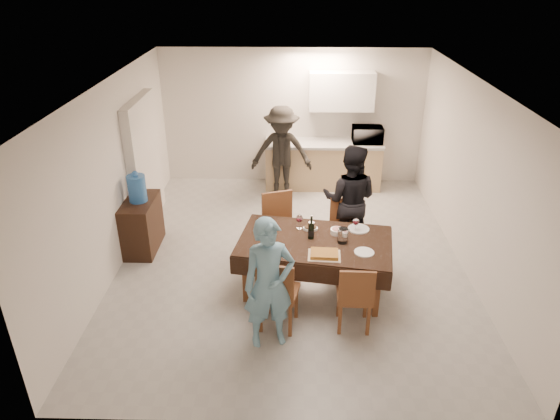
{
  "coord_description": "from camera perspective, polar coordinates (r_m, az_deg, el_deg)",
  "views": [
    {
      "loc": [
        -0.02,
        -6.39,
        4.02
      ],
      "look_at": [
        -0.16,
        -0.3,
        0.95
      ],
      "focal_mm": 32.0,
      "sensor_mm": 36.0,
      "label": 1
    }
  ],
  "objects": [
    {
      "name": "savoury_tart",
      "position": [
        6.16,
        5.08,
        -5.03
      ],
      "size": [
        0.41,
        0.32,
        0.05
      ],
      "primitive_type": "cube",
      "rotation": [
        0.0,
        0.0,
        -0.06
      ],
      "color": "#B48334",
      "rests_on": "dining_table"
    },
    {
      "name": "console",
      "position": [
        7.88,
        -15.48,
        -1.64
      ],
      "size": [
        0.44,
        0.88,
        0.81
      ],
      "primitive_type": "cube",
      "color": "black",
      "rests_on": "floor"
    },
    {
      "name": "salad_bowl",
      "position": [
        6.66,
        6.54,
        -2.43
      ],
      "size": [
        0.18,
        0.18,
        0.07
      ],
      "primitive_type": "cylinder",
      "color": "white",
      "rests_on": "dining_table"
    },
    {
      "name": "floor",
      "position": [
        7.55,
        1.3,
        -5.47
      ],
      "size": [
        5.0,
        6.0,
        0.02
      ],
      "primitive_type": "cube",
      "color": "#A1A19D",
      "rests_on": "ground"
    },
    {
      "name": "stub_partition",
      "position": [
        8.5,
        -15.21,
        5.29
      ],
      "size": [
        0.15,
        1.4,
        2.1
      ],
      "primitive_type": "cube",
      "color": "silver",
      "rests_on": "floor"
    },
    {
      "name": "chair_near_left",
      "position": [
        5.87,
        -0.17,
        -8.94
      ],
      "size": [
        0.53,
        0.53,
        0.53
      ],
      "rotation": [
        0.0,
        0.0,
        -0.21
      ],
      "color": "brown",
      "rests_on": "floor"
    },
    {
      "name": "person_far",
      "position": [
        7.43,
        7.95,
        1.17
      ],
      "size": [
        0.95,
        0.82,
        1.7
      ],
      "primitive_type": "imported",
      "rotation": [
        0.0,
        0.0,
        2.9
      ],
      "color": "black",
      "rests_on": "floor"
    },
    {
      "name": "ceiling",
      "position": [
        6.55,
        1.54,
        14.18
      ],
      "size": [
        5.0,
        6.0,
        0.02
      ],
      "primitive_type": "cube",
      "color": "white",
      "rests_on": "wall_back"
    },
    {
      "name": "person_kitchen",
      "position": [
        9.18,
        0.18,
        6.6
      ],
      "size": [
        1.11,
        0.64,
        1.73
      ],
      "primitive_type": "imported",
      "color": "black",
      "rests_on": "floor"
    },
    {
      "name": "plate_near_left",
      "position": [
        6.23,
        -1.42,
        -4.7
      ],
      "size": [
        0.29,
        0.29,
        0.02
      ],
      "primitive_type": "cylinder",
      "color": "white",
      "rests_on": "dining_table"
    },
    {
      "name": "kitchen_base_cabinet",
      "position": [
        9.78,
        4.91,
        5.06
      ],
      "size": [
        2.2,
        0.6,
        0.86
      ],
      "primitive_type": "cube",
      "color": "tan",
      "rests_on": "floor"
    },
    {
      "name": "wine_bottle",
      "position": [
        6.46,
        3.59,
        -1.95
      ],
      "size": [
        0.08,
        0.08,
        0.33
      ],
      "primitive_type": null,
      "color": "black",
      "rests_on": "dining_table"
    },
    {
      "name": "plate_far_right",
      "position": [
        6.81,
        8.97,
        -2.14
      ],
      "size": [
        0.29,
        0.29,
        0.02
      ],
      "primitive_type": "cylinder",
      "color": "white",
      "rests_on": "dining_table"
    },
    {
      "name": "upper_cabinet",
      "position": [
        9.51,
        7.06,
        13.32
      ],
      "size": [
        1.2,
        0.34,
        0.7
      ],
      "primitive_type": "cube",
      "color": "silver",
      "rests_on": "wall_back"
    },
    {
      "name": "plate_far_left",
      "position": [
        6.75,
        -1.19,
        -2.06
      ],
      "size": [
        0.24,
        0.24,
        0.01
      ],
      "primitive_type": "cylinder",
      "color": "white",
      "rests_on": "dining_table"
    },
    {
      "name": "microwave",
      "position": [
        9.65,
        9.98,
        8.47
      ],
      "size": [
        0.56,
        0.38,
        0.31
      ],
      "primitive_type": "imported",
      "rotation": [
        0.0,
        0.0,
        3.14
      ],
      "color": "silver",
      "rests_on": "kitchen_worktop"
    },
    {
      "name": "person_near",
      "position": [
        5.59,
        -1.26,
        -8.48
      ],
      "size": [
        0.66,
        0.52,
        1.6
      ],
      "primitive_type": "imported",
      "rotation": [
        0.0,
        0.0,
        0.26
      ],
      "color": "#6BA0B9",
      "rests_on": "floor"
    },
    {
      "name": "kitchen_worktop",
      "position": [
        9.62,
        5.02,
        7.58
      ],
      "size": [
        2.24,
        0.64,
        0.05
      ],
      "primitive_type": "cube",
      "color": "#AFAEAA",
      "rests_on": "kitchen_base_cabinet"
    },
    {
      "name": "wall_left",
      "position": [
        7.38,
        -18.45,
        3.65
      ],
      "size": [
        0.02,
        6.0,
        2.6
      ],
      "primitive_type": "cube",
      "color": "silver",
      "rests_on": "floor"
    },
    {
      "name": "water_pitcher",
      "position": [
        6.43,
        7.17,
        -2.92
      ],
      "size": [
        0.13,
        0.13,
        0.2
      ],
      "primitive_type": "cylinder",
      "color": "white",
      "rests_on": "dining_table"
    },
    {
      "name": "water_jug",
      "position": [
        7.62,
        -16.03,
        2.38
      ],
      "size": [
        0.27,
        0.27,
        0.4
      ],
      "primitive_type": "cylinder",
      "color": "#3A7FD4",
      "rests_on": "console"
    },
    {
      "name": "chair_near_right",
      "position": [
        5.95,
        8.65,
        -9.26
      ],
      "size": [
        0.43,
        0.43,
        0.49
      ],
      "rotation": [
        0.0,
        0.0,
        -0.03
      ],
      "color": "brown",
      "rests_on": "floor"
    },
    {
      "name": "dining_table",
      "position": [
        6.51,
        4.0,
        -3.71
      ],
      "size": [
        2.11,
        1.44,
        0.76
      ],
      "rotation": [
        0.0,
        0.0,
        -0.16
      ],
      "color": "black",
      "rests_on": "floor"
    },
    {
      "name": "wall_back",
      "position": [
        9.78,
        1.44,
        10.55
      ],
      "size": [
        5.0,
        0.02,
        2.6
      ],
      "primitive_type": "cube",
      "color": "silver",
      "rests_on": "floor"
    },
    {
      "name": "wall_right",
      "position": [
        7.39,
        21.22,
        3.22
      ],
      "size": [
        0.02,
        6.0,
        2.6
      ],
      "primitive_type": "cube",
      "color": "silver",
      "rests_on": "floor"
    },
    {
      "name": "plate_near_right",
      "position": [
        6.29,
        9.6,
        -4.79
      ],
      "size": [
        0.25,
        0.25,
        0.01
      ],
      "primitive_type": "cylinder",
      "color": "white",
      "rests_on": "dining_table"
    },
    {
      "name": "chair_far_left",
      "position": [
        7.13,
        0.15,
        -1.77
      ],
      "size": [
        0.59,
        0.6,
        0.55
      ],
      "rotation": [
        0.0,
        0.0,
        3.48
      ],
      "color": "brown",
      "rests_on": "floor"
    },
    {
      "name": "wall_front",
      "position": [
        4.35,
        1.33,
        -12.02
      ],
      "size": [
        5.0,
        0.02,
        2.6
      ],
      "primitive_type": "cube",
      "color": "silver",
      "rests_on": "floor"
    },
    {
      "name": "mushroom_dish",
      "position": [
        6.73,
        3.49,
        -2.13
      ],
      "size": [
        0.18,
        0.18,
        0.03
      ],
      "primitive_type": "cylinder",
      "color": "white",
      "rests_on": "dining_table"
    },
    {
      "name": "wine_glass_c",
      "position": [
        6.7,
        2.23,
        -1.37
      ],
      "size": [
        0.09,
        0.09,
        0.21
      ],
      "primitive_type": null,
      "color": "white",
      "rests_on": "dining_table"
    },
    {
      "name": "wine_glass_a",
      "position": [
        6.22,
        -0.95,
        -3.73
      ],
      "size": [
        0.09,
        0.09,
        0.21
      ],
      "primitive_type": null,
      "color": "white",
      "rests_on": "dining_table"
    },
    {
      "name": "chair_far_right",
      "position": [
        7.2,
        7.33,
        -2.19
      ],
      "size": [
        0.46,
        0.46,
        0.5
      ],
      "rotation": [
        0.0,
        0.0,
        3.04
      ],
      "color": "brown",
      "rests_on": "floor"
    },
    {
      "name": "wine_glass_b",
      "position": [
        6.71,
        8.64,
        -1.68
      ],
      "size": [
        0.09,
        0.09,
        0.19
      ],
      "primitive_type": null,
      "color": "white",
      "rests_on": "dining_table"
    }
  ]
}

